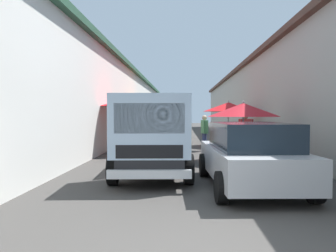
{
  "coord_description": "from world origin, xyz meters",
  "views": [
    {
      "loc": [
        -3.56,
        0.3,
        1.63
      ],
      "look_at": [
        9.41,
        0.85,
        1.17
      ],
      "focal_mm": 34.92,
      "sensor_mm": 36.0,
      "label": 1
    }
  ],
  "objects_px": {
    "fruit_stall_far_left": "(229,111)",
    "delivery_truck": "(152,138)",
    "hatchback_car": "(250,155)",
    "parked_scooter": "(129,138)",
    "fruit_stall_near_right": "(243,114)",
    "plastic_stool": "(162,143)",
    "vendor_by_crates": "(246,129)",
    "fruit_stall_far_right": "(132,108)",
    "fruit_stall_near_left": "(149,111)",
    "vendor_in_shade": "(204,130)",
    "fruit_stall_mid_lane": "(157,113)"
  },
  "relations": [
    {
      "from": "fruit_stall_far_left",
      "to": "vendor_by_crates",
      "type": "xyz_separation_m",
      "value": [
        -2.0,
        -0.48,
        -0.87
      ]
    },
    {
      "from": "fruit_stall_near_left",
      "to": "hatchback_car",
      "type": "relative_size",
      "value": 0.67
    },
    {
      "from": "plastic_stool",
      "to": "fruit_stall_near_right",
      "type": "bearing_deg",
      "value": -139.4
    },
    {
      "from": "fruit_stall_mid_lane",
      "to": "delivery_truck",
      "type": "bearing_deg",
      "value": -176.26
    },
    {
      "from": "fruit_stall_near_left",
      "to": "fruit_stall_mid_lane",
      "type": "bearing_deg",
      "value": -166.36
    },
    {
      "from": "fruit_stall_mid_lane",
      "to": "hatchback_car",
      "type": "distance_m",
      "value": 11.01
    },
    {
      "from": "fruit_stall_near_left",
      "to": "vendor_in_shade",
      "type": "height_order",
      "value": "fruit_stall_near_left"
    },
    {
      "from": "fruit_stall_near_right",
      "to": "parked_scooter",
      "type": "distance_m",
      "value": 7.26
    },
    {
      "from": "fruit_stall_far_right",
      "to": "vendor_by_crates",
      "type": "xyz_separation_m",
      "value": [
        1.19,
        -4.99,
        -0.94
      ]
    },
    {
      "from": "vendor_in_shade",
      "to": "fruit_stall_near_right",
      "type": "bearing_deg",
      "value": -161.7
    },
    {
      "from": "fruit_stall_far_right",
      "to": "vendor_by_crates",
      "type": "height_order",
      "value": "fruit_stall_far_right"
    },
    {
      "from": "fruit_stall_near_left",
      "to": "parked_scooter",
      "type": "distance_m",
      "value": 4.59
    },
    {
      "from": "fruit_stall_near_right",
      "to": "vendor_in_shade",
      "type": "relative_size",
      "value": 1.54
    },
    {
      "from": "fruit_stall_mid_lane",
      "to": "plastic_stool",
      "type": "height_order",
      "value": "fruit_stall_mid_lane"
    },
    {
      "from": "vendor_in_shade",
      "to": "parked_scooter",
      "type": "distance_m",
      "value": 4.25
    },
    {
      "from": "fruit_stall_mid_lane",
      "to": "vendor_by_crates",
      "type": "distance_m",
      "value": 5.3
    },
    {
      "from": "fruit_stall_far_left",
      "to": "fruit_stall_far_right",
      "type": "bearing_deg",
      "value": 125.3
    },
    {
      "from": "fruit_stall_near_right",
      "to": "delivery_truck",
      "type": "distance_m",
      "value": 4.28
    },
    {
      "from": "fruit_stall_mid_lane",
      "to": "hatchback_car",
      "type": "xyz_separation_m",
      "value": [
        -10.58,
        -2.91,
        -0.98
      ]
    },
    {
      "from": "hatchback_car",
      "to": "fruit_stall_near_right",
      "type": "bearing_deg",
      "value": -8.22
    },
    {
      "from": "vendor_in_shade",
      "to": "fruit_stall_far_left",
      "type": "bearing_deg",
      "value": -32.07
    },
    {
      "from": "fruit_stall_far_right",
      "to": "parked_scooter",
      "type": "distance_m",
      "value": 3.4
    },
    {
      "from": "delivery_truck",
      "to": "vendor_by_crates",
      "type": "distance_m",
      "value": 7.57
    },
    {
      "from": "fruit_stall_near_left",
      "to": "parked_scooter",
      "type": "xyz_separation_m",
      "value": [
        -4.34,
        0.55,
        -1.4
      ]
    },
    {
      "from": "fruit_stall_near_left",
      "to": "fruit_stall_mid_lane",
      "type": "distance_m",
      "value": 3.2
    },
    {
      "from": "vendor_in_shade",
      "to": "plastic_stool",
      "type": "xyz_separation_m",
      "value": [
        0.19,
        1.89,
        -0.59
      ]
    },
    {
      "from": "fruit_stall_near_left",
      "to": "fruit_stall_far_right",
      "type": "height_order",
      "value": "fruit_stall_far_right"
    },
    {
      "from": "fruit_stall_far_right",
      "to": "parked_scooter",
      "type": "bearing_deg",
      "value": 10.96
    },
    {
      "from": "fruit_stall_far_right",
      "to": "fruit_stall_far_left",
      "type": "xyz_separation_m",
      "value": [
        3.19,
        -4.51,
        -0.08
      ]
    },
    {
      "from": "fruit_stall_mid_lane",
      "to": "parked_scooter",
      "type": "xyz_separation_m",
      "value": [
        -1.23,
        1.3,
        -1.27
      ]
    },
    {
      "from": "fruit_stall_far_left",
      "to": "delivery_truck",
      "type": "distance_m",
      "value": 9.24
    },
    {
      "from": "parked_scooter",
      "to": "delivery_truck",
      "type": "bearing_deg",
      "value": -167.1
    },
    {
      "from": "plastic_stool",
      "to": "hatchback_car",
      "type": "bearing_deg",
      "value": -162.25
    },
    {
      "from": "vendor_by_crates",
      "to": "fruit_stall_far_right",
      "type": "bearing_deg",
      "value": 103.45
    },
    {
      "from": "fruit_stall_near_left",
      "to": "vendor_in_shade",
      "type": "xyz_separation_m",
      "value": [
        -6.38,
        -3.15,
        -0.93
      ]
    },
    {
      "from": "fruit_stall_mid_lane",
      "to": "plastic_stool",
      "type": "bearing_deg",
      "value": -170.66
    },
    {
      "from": "vendor_in_shade",
      "to": "parked_scooter",
      "type": "bearing_deg",
      "value": 61.13
    },
    {
      "from": "delivery_truck",
      "to": "fruit_stall_mid_lane",
      "type": "bearing_deg",
      "value": 3.74
    },
    {
      "from": "fruit_stall_far_left",
      "to": "delivery_truck",
      "type": "xyz_separation_m",
      "value": [
        -8.64,
        3.16,
        -0.79
      ]
    },
    {
      "from": "hatchback_car",
      "to": "parked_scooter",
      "type": "bearing_deg",
      "value": 24.25
    },
    {
      "from": "fruit_stall_near_left",
      "to": "plastic_stool",
      "type": "bearing_deg",
      "value": -168.49
    },
    {
      "from": "fruit_stall_near_left",
      "to": "plastic_stool",
      "type": "height_order",
      "value": "fruit_stall_near_left"
    },
    {
      "from": "fruit_stall_near_right",
      "to": "fruit_stall_far_right",
      "type": "relative_size",
      "value": 0.93
    },
    {
      "from": "fruit_stall_far_left",
      "to": "vendor_by_crates",
      "type": "relative_size",
      "value": 1.57
    },
    {
      "from": "fruit_stall_far_left",
      "to": "hatchback_car",
      "type": "xyz_separation_m",
      "value": [
        -9.52,
        0.88,
        -1.09
      ]
    },
    {
      "from": "fruit_stall_near_right",
      "to": "fruit_stall_far_left",
      "type": "relative_size",
      "value": 0.95
    },
    {
      "from": "fruit_stall_far_right",
      "to": "parked_scooter",
      "type": "height_order",
      "value": "fruit_stall_far_right"
    },
    {
      "from": "fruit_stall_near_right",
      "to": "delivery_truck",
      "type": "height_order",
      "value": "fruit_stall_near_right"
    },
    {
      "from": "fruit_stall_near_left",
      "to": "parked_scooter",
      "type": "height_order",
      "value": "fruit_stall_near_left"
    },
    {
      "from": "fruit_stall_near_right",
      "to": "vendor_in_shade",
      "type": "bearing_deg",
      "value": 18.3
    }
  ]
}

